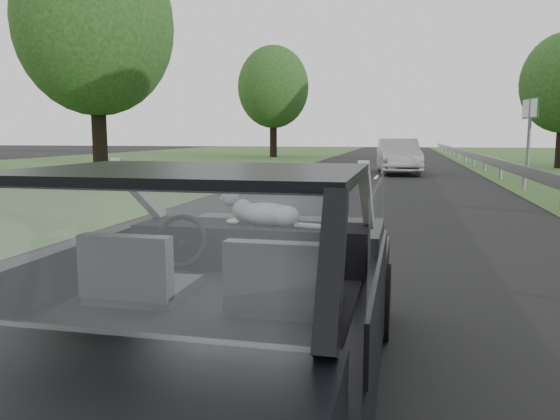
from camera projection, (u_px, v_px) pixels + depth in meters
The scene contains 12 objects.
ground at pixel (225, 405), 3.27m from camera, with size 140.00×140.00×0.00m, color black.
subject_car at pixel (223, 288), 3.18m from camera, with size 1.80×4.00×1.45m, color black.
dashboard at pixel (252, 245), 3.76m from camera, with size 1.58×0.45×0.30m, color black.
driver_seat at pixel (136, 270), 2.96m from camera, with size 0.50×0.72×0.42m, color black.
passenger_seat at pixel (279, 278), 2.79m from camera, with size 0.50×0.72×0.42m, color black.
steering_wheel at pixel (181, 241), 3.56m from camera, with size 0.36×0.36×0.04m, color black.
cat at pixel (266, 213), 3.67m from camera, with size 0.60×0.19×0.27m, color gray.
guardrail at pixel (558, 182), 11.91m from camera, with size 0.05×90.00×0.32m, color gray.
other_car at pixel (398, 156), 22.63m from camera, with size 1.74×4.40×1.45m, color #A6A6A6.
highway_sign at pixel (529, 141), 18.17m from camera, with size 0.11×1.12×2.81m, color #125321.
tree_5 at pixel (96, 61), 19.30m from camera, with size 5.53×5.53×8.38m, color #183E0F, non-canonical shape.
tree_6 at pixel (273, 103), 38.67m from camera, with size 5.02×5.02×7.60m, color #183E0F, non-canonical shape.
Camera 1 is at (1.00, -2.93, 1.61)m, focal length 35.00 mm.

